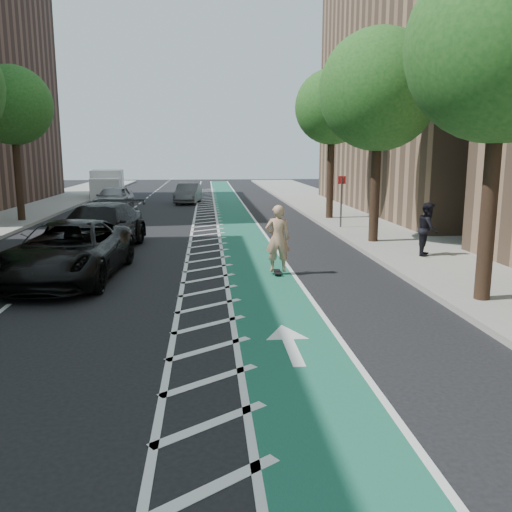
{
  "coord_description": "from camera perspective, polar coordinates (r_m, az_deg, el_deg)",
  "views": [
    {
      "loc": [
        1.5,
        -12.24,
        3.54
      ],
      "look_at": [
        2.65,
        0.42,
        1.1
      ],
      "focal_mm": 38.0,
      "sensor_mm": 36.0,
      "label": 1
    }
  ],
  "objects": [
    {
      "name": "tree_r_c",
      "position": [
        21.34,
        12.85,
        16.62
      ],
      "size": [
        4.2,
        4.2,
        7.9
      ],
      "color": "#382619",
      "rests_on": "ground"
    },
    {
      "name": "barrel_a",
      "position": [
        18.76,
        -20.32,
        0.69
      ],
      "size": [
        0.69,
        0.69,
        0.94
      ],
      "color": "#E85B0C",
      "rests_on": "ground"
    },
    {
      "name": "building_right_far",
      "position": [
        36.48,
        22.27,
        19.51
      ],
      "size": [
        14.0,
        22.0,
        19.0
      ],
      "primitive_type": "cube",
      "color": "#84664C",
      "rests_on": "ground"
    },
    {
      "name": "barrel_c",
      "position": [
        27.23,
        -13.91,
        4.08
      ],
      "size": [
        0.72,
        0.72,
        0.99
      ],
      "color": "#F44B0C",
      "rests_on": "ground"
    },
    {
      "name": "tree_r_b",
      "position": [
        13.99,
        23.51,
        19.2
      ],
      "size": [
        4.2,
        4.2,
        7.9
      ],
      "color": "#382619",
      "rests_on": "ground"
    },
    {
      "name": "barrel_b",
      "position": [
        22.27,
        -14.88,
        2.59
      ],
      "size": [
        0.73,
        0.73,
        1.0
      ],
      "color": "#FF480D",
      "rests_on": "ground"
    },
    {
      "name": "tree_r_d",
      "position": [
        29.04,
        7.85,
        15.19
      ],
      "size": [
        4.2,
        4.2,
        7.9
      ],
      "color": "#382619",
      "rests_on": "ground"
    },
    {
      "name": "ground",
      "position": [
        12.83,
        -11.73,
        -5.39
      ],
      "size": [
        120.0,
        120.0,
        0.0
      ],
      "primitive_type": "plane",
      "color": "black",
      "rests_on": "ground"
    },
    {
      "name": "box_truck",
      "position": [
        44.13,
        -15.39,
        7.18
      ],
      "size": [
        2.81,
        5.37,
        2.15
      ],
      "rotation": [
        0.0,
        0.0,
        0.1
      ],
      "color": "white",
      "rests_on": "ground"
    },
    {
      "name": "curb_right",
      "position": [
        23.18,
        8.75,
        2.16
      ],
      "size": [
        0.12,
        90.0,
        0.16
      ],
      "primitive_type": "cube",
      "color": "gray",
      "rests_on": "ground"
    },
    {
      "name": "car_grey",
      "position": [
        38.56,
        -7.14,
        6.56
      ],
      "size": [
        1.93,
        4.34,
        1.38
      ],
      "primitive_type": "imported",
      "rotation": [
        0.0,
        0.0,
        -0.11
      ],
      "color": "#545559",
      "rests_on": "ground"
    },
    {
      "name": "sign_post",
      "position": [
        25.09,
        8.96,
        5.74
      ],
      "size": [
        0.35,
        0.08,
        2.47
      ],
      "color": "#4C4C4C",
      "rests_on": "ground"
    },
    {
      "name": "bike_lane",
      "position": [
        22.57,
        -1.3,
        1.86
      ],
      "size": [
        2.0,
        90.0,
        0.01
      ],
      "primitive_type": "cube",
      "color": "#164E3A",
      "rests_on": "ground"
    },
    {
      "name": "pedestrian",
      "position": [
        18.88,
        17.65,
        2.73
      ],
      "size": [
        0.96,
        1.06,
        1.77
      ],
      "primitive_type": "imported",
      "rotation": [
        0.0,
        0.0,
        1.15
      ],
      "color": "black",
      "rests_on": "sidewalk_right"
    },
    {
      "name": "car_silver",
      "position": [
        34.67,
        -14.77,
        5.92
      ],
      "size": [
        2.22,
        4.61,
        1.52
      ],
      "primitive_type": "imported",
      "rotation": [
        0.0,
        0.0,
        -0.1
      ],
      "color": "gray",
      "rests_on": "ground"
    },
    {
      "name": "skateboard",
      "position": [
        15.93,
        2.26,
        -1.69
      ],
      "size": [
        0.24,
        0.71,
        0.09
      ],
      "rotation": [
        0.0,
        0.0,
        -0.06
      ],
      "color": "black",
      "rests_on": "ground"
    },
    {
      "name": "suv_near",
      "position": [
        16.06,
        -19.14,
        0.51
      ],
      "size": [
        3.06,
        6.04,
        1.64
      ],
      "primitive_type": "imported",
      "rotation": [
        0.0,
        0.0,
        -0.06
      ],
      "color": "black",
      "rests_on": "ground"
    },
    {
      "name": "tree_l_d",
      "position": [
        29.84,
        -24.31,
        14.24
      ],
      "size": [
        4.2,
        4.2,
        7.9
      ],
      "color": "#382619",
      "rests_on": "ground"
    },
    {
      "name": "buffer_strip",
      "position": [
        22.52,
        -5.11,
        1.8
      ],
      "size": [
        1.4,
        90.0,
        0.01
      ],
      "primitive_type": "cube",
      "color": "silver",
      "rests_on": "ground"
    },
    {
      "name": "suv_far",
      "position": [
        20.3,
        -16.22,
        2.83
      ],
      "size": [
        3.16,
        6.15,
        1.71
      ],
      "primitive_type": "imported",
      "rotation": [
        0.0,
        0.0,
        -0.14
      ],
      "color": "black",
      "rests_on": "ground"
    },
    {
      "name": "sidewalk_right",
      "position": [
        23.89,
        14.47,
        2.19
      ],
      "size": [
        5.0,
        90.0,
        0.15
      ],
      "primitive_type": "cube",
      "color": "gray",
      "rests_on": "ground"
    },
    {
      "name": "skateboarder",
      "position": [
        15.74,
        2.29,
        1.85
      ],
      "size": [
        0.74,
        0.51,
        1.96
      ],
      "primitive_type": "imported",
      "rotation": [
        0.0,
        0.0,
        3.08
      ],
      "color": "tan",
      "rests_on": "skateboard"
    }
  ]
}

